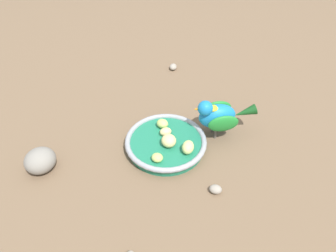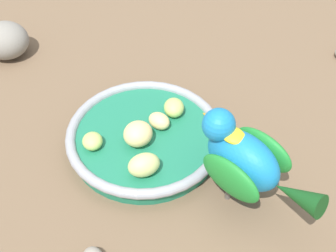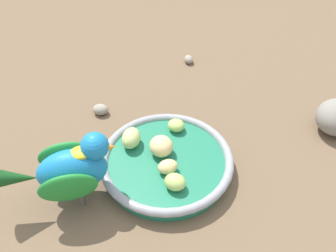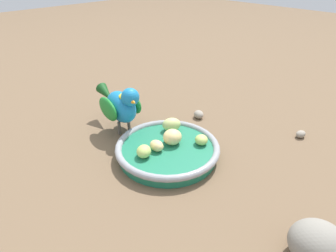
{
  "view_description": "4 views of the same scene",
  "coord_description": "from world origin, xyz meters",
  "px_view_note": "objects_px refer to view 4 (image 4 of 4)",
  "views": [
    {
      "loc": [
        0.58,
        -0.21,
        0.62
      ],
      "look_at": [
        -0.02,
        -0.01,
        0.05
      ],
      "focal_mm": 35.52,
      "sensor_mm": 36.0,
      "label": 1
    },
    {
      "loc": [
        0.33,
        0.26,
        0.48
      ],
      "look_at": [
        -0.01,
        0.0,
        0.05
      ],
      "focal_mm": 50.71,
      "sensor_mm": 36.0,
      "label": 2
    },
    {
      "loc": [
        -0.36,
        0.12,
        0.47
      ],
      "look_at": [
        0.03,
        -0.04,
        0.07
      ],
      "focal_mm": 40.8,
      "sensor_mm": 36.0,
      "label": 3
    },
    {
      "loc": [
        -0.34,
        -0.38,
        0.36
      ],
      "look_at": [
        0.03,
        -0.0,
        0.05
      ],
      "focal_mm": 32.1,
      "sensor_mm": 36.0,
      "label": 4
    }
  ],
  "objects_px": {
    "apple_piece_4": "(157,146)",
    "pebble_0": "(199,114)",
    "apple_piece_0": "(172,137)",
    "apple_piece_3": "(144,151)",
    "pebble_2": "(301,134)",
    "feeding_bowl": "(168,150)",
    "parrot": "(121,104)",
    "apple_piece_1": "(201,140)",
    "rock_large": "(318,244)",
    "apple_piece_2": "(171,125)"
  },
  "relations": [
    {
      "from": "apple_piece_4",
      "to": "parrot",
      "type": "bearing_deg",
      "value": 82.36
    },
    {
      "from": "apple_piece_1",
      "to": "apple_piece_2",
      "type": "bearing_deg",
      "value": 93.98
    },
    {
      "from": "rock_large",
      "to": "apple_piece_4",
      "type": "bearing_deg",
      "value": 89.96
    },
    {
      "from": "apple_piece_3",
      "to": "apple_piece_0",
      "type": "bearing_deg",
      "value": -4.5
    },
    {
      "from": "apple_piece_0",
      "to": "apple_piece_3",
      "type": "height_order",
      "value": "apple_piece_0"
    },
    {
      "from": "feeding_bowl",
      "to": "rock_large",
      "type": "xyz_separation_m",
      "value": [
        -0.02,
        -0.31,
        0.01
      ]
    },
    {
      "from": "apple_piece_1",
      "to": "apple_piece_4",
      "type": "relative_size",
      "value": 0.92
    },
    {
      "from": "feeding_bowl",
      "to": "apple_piece_4",
      "type": "height_order",
      "value": "apple_piece_4"
    },
    {
      "from": "apple_piece_0",
      "to": "apple_piece_2",
      "type": "relative_size",
      "value": 0.97
    },
    {
      "from": "parrot",
      "to": "apple_piece_2",
      "type": "bearing_deg",
      "value": 36.4
    },
    {
      "from": "apple_piece_4",
      "to": "apple_piece_2",
      "type": "bearing_deg",
      "value": 24.45
    },
    {
      "from": "apple_piece_3",
      "to": "parrot",
      "type": "xyz_separation_m",
      "value": [
        0.05,
        0.14,
        0.03
      ]
    },
    {
      "from": "feeding_bowl",
      "to": "pebble_0",
      "type": "height_order",
      "value": "feeding_bowl"
    },
    {
      "from": "apple_piece_3",
      "to": "rock_large",
      "type": "height_order",
      "value": "rock_large"
    },
    {
      "from": "pebble_2",
      "to": "apple_piece_1",
      "type": "bearing_deg",
      "value": 150.88
    },
    {
      "from": "apple_piece_0",
      "to": "apple_piece_1",
      "type": "height_order",
      "value": "apple_piece_0"
    },
    {
      "from": "apple_piece_1",
      "to": "rock_large",
      "type": "bearing_deg",
      "value": -106.67
    },
    {
      "from": "pebble_2",
      "to": "feeding_bowl",
      "type": "bearing_deg",
      "value": 149.58
    },
    {
      "from": "apple_piece_1",
      "to": "pebble_2",
      "type": "xyz_separation_m",
      "value": [
        0.21,
        -0.12,
        -0.02
      ]
    },
    {
      "from": "apple_piece_4",
      "to": "apple_piece_1",
      "type": "bearing_deg",
      "value": -30.24
    },
    {
      "from": "apple_piece_0",
      "to": "rock_large",
      "type": "height_order",
      "value": "rock_large"
    },
    {
      "from": "pebble_0",
      "to": "pebble_2",
      "type": "relative_size",
      "value": 1.2
    },
    {
      "from": "apple_piece_4",
      "to": "pebble_0",
      "type": "bearing_deg",
      "value": 16.43
    },
    {
      "from": "parrot",
      "to": "pebble_2",
      "type": "bearing_deg",
      "value": 50.11
    },
    {
      "from": "apple_piece_2",
      "to": "feeding_bowl",
      "type": "bearing_deg",
      "value": -141.66
    },
    {
      "from": "feeding_bowl",
      "to": "parrot",
      "type": "bearing_deg",
      "value": 91.76
    },
    {
      "from": "rock_large",
      "to": "pebble_2",
      "type": "xyz_separation_m",
      "value": [
        0.29,
        0.15,
        -0.02
      ]
    },
    {
      "from": "apple_piece_2",
      "to": "pebble_0",
      "type": "xyz_separation_m",
      "value": [
        0.12,
        0.02,
        -0.03
      ]
    },
    {
      "from": "apple_piece_0",
      "to": "apple_piece_1",
      "type": "relative_size",
      "value": 1.38
    },
    {
      "from": "feeding_bowl",
      "to": "apple_piece_1",
      "type": "height_order",
      "value": "apple_piece_1"
    },
    {
      "from": "pebble_2",
      "to": "pebble_0",
      "type": "bearing_deg",
      "value": 113.33
    },
    {
      "from": "apple_piece_4",
      "to": "pebble_0",
      "type": "relative_size",
      "value": 1.07
    },
    {
      "from": "apple_piece_0",
      "to": "apple_piece_3",
      "type": "bearing_deg",
      "value": 175.5
    },
    {
      "from": "apple_piece_1",
      "to": "apple_piece_2",
      "type": "xyz_separation_m",
      "value": [
        -0.01,
        0.08,
        0.0
      ]
    },
    {
      "from": "apple_piece_3",
      "to": "apple_piece_4",
      "type": "distance_m",
      "value": 0.03
    },
    {
      "from": "feeding_bowl",
      "to": "apple_piece_2",
      "type": "height_order",
      "value": "apple_piece_2"
    },
    {
      "from": "apple_piece_1",
      "to": "pebble_2",
      "type": "distance_m",
      "value": 0.24
    },
    {
      "from": "parrot",
      "to": "pebble_2",
      "type": "xyz_separation_m",
      "value": [
        0.27,
        -0.3,
        -0.06
      ]
    },
    {
      "from": "apple_piece_2",
      "to": "apple_piece_3",
      "type": "height_order",
      "value": "apple_piece_2"
    },
    {
      "from": "rock_large",
      "to": "pebble_2",
      "type": "height_order",
      "value": "rock_large"
    },
    {
      "from": "apple_piece_1",
      "to": "apple_piece_2",
      "type": "height_order",
      "value": "apple_piece_2"
    },
    {
      "from": "apple_piece_4",
      "to": "pebble_2",
      "type": "xyz_separation_m",
      "value": [
        0.29,
        -0.16,
        -0.02
      ]
    },
    {
      "from": "apple_piece_0",
      "to": "apple_piece_3",
      "type": "xyz_separation_m",
      "value": [
        -0.07,
        0.01,
        -0.0
      ]
    },
    {
      "from": "feeding_bowl",
      "to": "parrot",
      "type": "height_order",
      "value": "parrot"
    },
    {
      "from": "apple_piece_3",
      "to": "parrot",
      "type": "distance_m",
      "value": 0.15
    },
    {
      "from": "rock_large",
      "to": "apple_piece_2",
      "type": "bearing_deg",
      "value": 77.91
    },
    {
      "from": "apple_piece_0",
      "to": "apple_piece_3",
      "type": "distance_m",
      "value": 0.07
    },
    {
      "from": "feeding_bowl",
      "to": "apple_piece_2",
      "type": "distance_m",
      "value": 0.07
    },
    {
      "from": "apple_piece_1",
      "to": "apple_piece_3",
      "type": "bearing_deg",
      "value": 156.77
    },
    {
      "from": "apple_piece_0",
      "to": "parrot",
      "type": "xyz_separation_m",
      "value": [
        -0.02,
        0.14,
        0.03
      ]
    }
  ]
}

